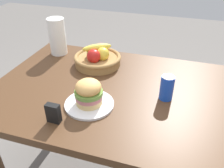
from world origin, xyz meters
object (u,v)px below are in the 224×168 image
plate (89,104)px  paper_towel_roll (57,36)px  fruit_basket (98,58)px  napkin_holder (53,113)px  sandwich (89,92)px  soda_can (167,88)px

plate → paper_towel_roll: bearing=130.9°
fruit_basket → napkin_holder: bearing=-89.7°
sandwich → paper_towel_roll: paper_towel_roll is taller
sandwich → paper_towel_roll: size_ratio=0.55×
sandwich → paper_towel_roll: bearing=130.9°
plate → fruit_basket: fruit_basket is taller
sandwich → paper_towel_roll: (-0.41, 0.48, 0.05)m
plate → soda_can: size_ratio=1.86×
fruit_basket → napkin_holder: size_ratio=3.22×
soda_can → fruit_basket: 0.50m
paper_towel_roll → plate: bearing=-49.1°
sandwich → napkin_holder: (-0.10, -0.15, -0.03)m
napkin_holder → plate: bearing=57.5°
napkin_holder → fruit_basket: bearing=91.5°
soda_can → paper_towel_roll: size_ratio=0.53×
plate → soda_can: soda_can is taller
fruit_basket → paper_towel_roll: bearing=165.8°
plate → paper_towel_roll: paper_towel_roll is taller
paper_towel_roll → fruit_basket: bearing=-14.2°
plate → fruit_basket: (-0.10, 0.40, 0.04)m
paper_towel_roll → sandwich: bearing=-49.1°
sandwich → soda_can: bearing=25.7°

